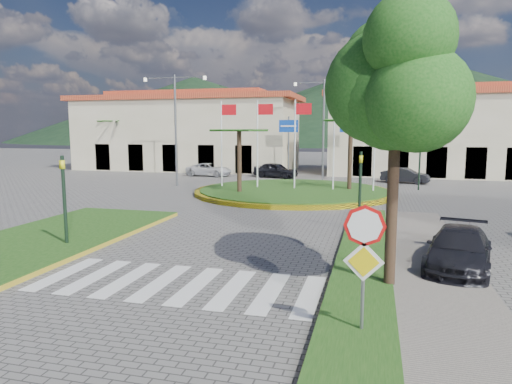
% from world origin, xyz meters
% --- Properties ---
extents(ground, '(160.00, 160.00, 0.00)m').
position_xyz_m(ground, '(0.00, 0.00, 0.00)').
color(ground, slate).
rests_on(ground, ground).
extents(sidewalk_right, '(4.00, 28.00, 0.15)m').
position_xyz_m(sidewalk_right, '(6.00, 2.00, 0.07)').
color(sidewalk_right, gray).
rests_on(sidewalk_right, ground).
extents(verge_right, '(1.60, 28.00, 0.18)m').
position_xyz_m(verge_right, '(4.80, 2.00, 0.09)').
color(verge_right, '#1B4B15').
rests_on(verge_right, ground).
extents(median_left, '(5.00, 14.00, 0.18)m').
position_xyz_m(median_left, '(-6.50, 6.00, 0.09)').
color(median_left, '#1B4B15').
rests_on(median_left, ground).
extents(crosswalk, '(8.00, 3.00, 0.01)m').
position_xyz_m(crosswalk, '(0.00, 4.00, 0.01)').
color(crosswalk, silver).
rests_on(crosswalk, ground).
extents(roundabout_island, '(12.70, 12.70, 6.00)m').
position_xyz_m(roundabout_island, '(0.00, 22.00, 0.17)').
color(roundabout_island, yellow).
rests_on(roundabout_island, ground).
extents(stop_sign, '(0.80, 0.11, 2.65)m').
position_xyz_m(stop_sign, '(4.90, 1.96, 1.79)').
color(stop_sign, slate).
rests_on(stop_sign, ground).
extents(deciduous_tree, '(3.60, 3.60, 6.80)m').
position_xyz_m(deciduous_tree, '(5.50, 5.00, 5.18)').
color(deciduous_tree, black).
rests_on(deciduous_tree, ground).
extents(traffic_light_left, '(0.15, 0.18, 3.20)m').
position_xyz_m(traffic_light_left, '(-5.20, 6.50, 1.94)').
color(traffic_light_left, black).
rests_on(traffic_light_left, ground).
extents(traffic_light_right, '(0.15, 0.18, 3.20)m').
position_xyz_m(traffic_light_right, '(4.50, 12.00, 1.94)').
color(traffic_light_right, black).
rests_on(traffic_light_right, ground).
extents(traffic_light_far, '(0.18, 0.15, 3.20)m').
position_xyz_m(traffic_light_far, '(8.00, 26.00, 1.94)').
color(traffic_light_far, black).
rests_on(traffic_light_far, ground).
extents(direction_sign_west, '(1.60, 0.14, 5.20)m').
position_xyz_m(direction_sign_west, '(-2.00, 30.97, 3.53)').
color(direction_sign_west, slate).
rests_on(direction_sign_west, ground).
extents(direction_sign_east, '(1.60, 0.14, 5.20)m').
position_xyz_m(direction_sign_east, '(3.00, 30.97, 3.53)').
color(direction_sign_east, slate).
rests_on(direction_sign_east, ground).
extents(street_lamp_centre, '(4.80, 0.16, 8.00)m').
position_xyz_m(street_lamp_centre, '(1.00, 30.00, 4.50)').
color(street_lamp_centre, slate).
rests_on(street_lamp_centre, ground).
extents(street_lamp_west, '(4.80, 0.16, 8.00)m').
position_xyz_m(street_lamp_west, '(-9.00, 24.00, 4.50)').
color(street_lamp_west, slate).
rests_on(street_lamp_west, ground).
extents(building_left, '(23.32, 9.54, 8.05)m').
position_xyz_m(building_left, '(-14.00, 38.00, 3.90)').
color(building_left, '#BEB48F').
rests_on(building_left, ground).
extents(building_right, '(19.08, 9.54, 8.05)m').
position_xyz_m(building_right, '(10.00, 38.00, 3.90)').
color(building_right, '#BEB48F').
rests_on(building_right, ground).
extents(hill_far_west, '(140.00, 140.00, 22.00)m').
position_xyz_m(hill_far_west, '(-55.00, 140.00, 11.00)').
color(hill_far_west, black).
rests_on(hill_far_west, ground).
extents(hill_far_mid, '(180.00, 180.00, 30.00)m').
position_xyz_m(hill_far_mid, '(15.00, 160.00, 15.00)').
color(hill_far_mid, black).
rests_on(hill_far_mid, ground).
extents(hill_near_back, '(110.00, 110.00, 16.00)m').
position_xyz_m(hill_near_back, '(-10.00, 130.00, 8.00)').
color(hill_near_back, black).
rests_on(hill_near_back, ground).
extents(white_van, '(4.26, 2.27, 1.14)m').
position_xyz_m(white_van, '(-9.22, 31.38, 0.57)').
color(white_van, silver).
rests_on(white_van, ground).
extents(car_dark_a, '(4.09, 2.42, 1.31)m').
position_xyz_m(car_dark_a, '(-3.20, 31.53, 0.65)').
color(car_dark_a, black).
rests_on(car_dark_a, ground).
extents(car_dark_b, '(3.78, 2.10, 1.18)m').
position_xyz_m(car_dark_b, '(7.34, 30.00, 0.59)').
color(car_dark_b, black).
rests_on(car_dark_b, ground).
extents(car_side_right, '(2.56, 4.44, 1.21)m').
position_xyz_m(car_side_right, '(7.50, 7.23, 0.61)').
color(car_side_right, black).
rests_on(car_side_right, ground).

